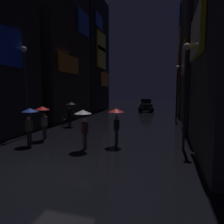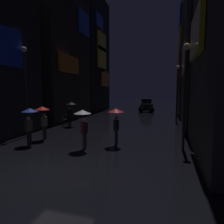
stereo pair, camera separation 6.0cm
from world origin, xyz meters
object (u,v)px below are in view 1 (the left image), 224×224
at_px(bicycle_parked_at_storefront, 65,121).
at_px(streetlamp_right_near, 186,84).
at_px(streetlamp_left_near, 25,82).
at_px(pedestrian_far_right_red, 116,116).
at_px(pedestrian_midstreet_centre_black, 71,107).
at_px(pedestrian_near_crossing_blue, 30,116).
at_px(pedestrian_foreground_left_clear, 84,118).
at_px(car_distant, 146,105).
at_px(streetlamp_right_far, 177,87).
at_px(pedestrian_foreground_right_red, 43,114).

height_order(bicycle_parked_at_storefront, streetlamp_right_near, streetlamp_right_near).
bearing_deg(streetlamp_right_near, streetlamp_left_near, 178.44).
xyz_separation_m(pedestrian_far_right_red, pedestrian_midstreet_centre_black, (-5.31, 4.82, 0.00)).
xyz_separation_m(pedestrian_near_crossing_blue, streetlamp_left_near, (-1.63, 1.79, 2.03)).
relative_size(pedestrian_foreground_left_clear, bicycle_parked_at_storefront, 1.18).
bearing_deg(streetlamp_left_near, pedestrian_foreground_left_clear, -19.65).
relative_size(pedestrian_foreground_left_clear, car_distant, 0.49).
height_order(pedestrian_near_crossing_blue, streetlamp_right_far, streetlamp_right_far).
height_order(pedestrian_midstreet_centre_black, streetlamp_right_far, streetlamp_right_far).
bearing_deg(pedestrian_near_crossing_blue, pedestrian_foreground_left_clear, 0.63).
distance_m(pedestrian_near_crossing_blue, streetlamp_left_near, 3.16).
distance_m(bicycle_parked_at_storefront, streetlamp_right_near, 11.11).
bearing_deg(pedestrian_foreground_left_clear, pedestrian_far_right_red, 40.58).
bearing_deg(pedestrian_near_crossing_blue, streetlamp_right_far, 53.62).
relative_size(car_distant, streetlamp_left_near, 0.72).
relative_size(pedestrian_midstreet_centre_black, bicycle_parked_at_storefront, 1.18).
height_order(pedestrian_midstreet_centre_black, streetlamp_right_near, streetlamp_right_near).
bearing_deg(streetlamp_right_far, streetlamp_right_near, -90.00).
xyz_separation_m(pedestrian_far_right_red, bicycle_parked_at_storefront, (-5.96, 4.92, -1.28)).
bearing_deg(pedestrian_midstreet_centre_black, pedestrian_far_right_red, -42.22).
bearing_deg(pedestrian_midstreet_centre_black, streetlamp_left_near, -103.64).
bearing_deg(streetlamp_right_near, bicycle_parked_at_storefront, 153.99).
relative_size(pedestrian_near_crossing_blue, streetlamp_left_near, 0.36).
height_order(pedestrian_near_crossing_blue, pedestrian_midstreet_centre_black, same).
xyz_separation_m(pedestrian_midstreet_centre_black, car_distant, (4.99, 14.21, -0.74)).
distance_m(pedestrian_foreground_right_red, bicycle_parked_at_storefront, 5.17).
bearing_deg(streetlamp_left_near, pedestrian_near_crossing_blue, -47.64).
distance_m(pedestrian_foreground_left_clear, pedestrian_near_crossing_blue, 3.28).
bearing_deg(pedestrian_foreground_right_red, car_distant, 76.76).
height_order(pedestrian_foreground_left_clear, streetlamp_right_near, streetlamp_right_near).
bearing_deg(pedestrian_far_right_red, pedestrian_midstreet_centre_black, 137.78).
bearing_deg(pedestrian_midstreet_centre_black, pedestrian_near_crossing_blue, -84.53).
height_order(pedestrian_near_crossing_blue, car_distant, pedestrian_near_crossing_blue).
distance_m(pedestrian_midstreet_centre_black, streetlamp_left_near, 4.88).
relative_size(pedestrian_foreground_right_red, streetlamp_right_far, 0.38).
bearing_deg(streetlamp_left_near, pedestrian_far_right_red, -4.56).
xyz_separation_m(pedestrian_near_crossing_blue, car_distant, (4.41, 20.31, -0.74)).
bearing_deg(car_distant, pedestrian_foreground_right_red, -103.24).
distance_m(pedestrian_foreground_left_clear, streetlamp_right_far, 12.55).
height_order(pedestrian_near_crossing_blue, bicycle_parked_at_storefront, pedestrian_near_crossing_blue).
height_order(pedestrian_foreground_right_red, pedestrian_midstreet_centre_black, same).
relative_size(pedestrian_foreground_left_clear, pedestrian_midstreet_centre_black, 1.00).
xyz_separation_m(pedestrian_foreground_right_red, streetlamp_right_near, (8.42, 0.18, 1.78)).
bearing_deg(streetlamp_right_near, pedestrian_midstreet_centre_black, 152.88).
relative_size(pedestrian_foreground_left_clear, pedestrian_foreground_right_red, 1.00).
distance_m(pedestrian_near_crossing_blue, car_distant, 20.80).
height_order(pedestrian_far_right_red, streetlamp_right_far, streetlamp_right_far).
bearing_deg(bicycle_parked_at_storefront, pedestrian_far_right_red, -39.53).
distance_m(streetlamp_left_near, streetlamp_right_near, 10.01).
relative_size(pedestrian_far_right_red, pedestrian_near_crossing_blue, 1.00).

